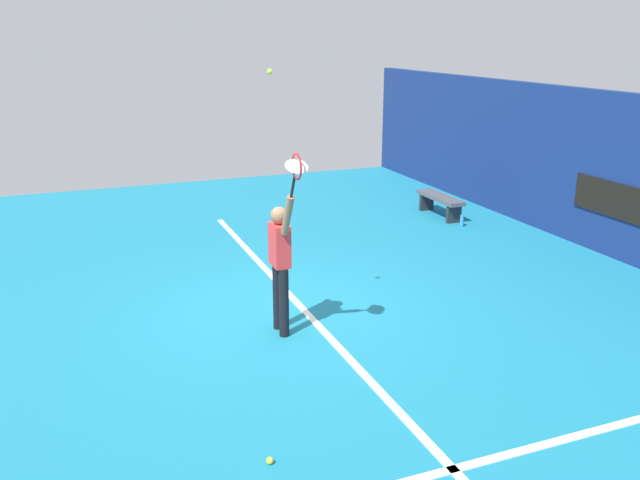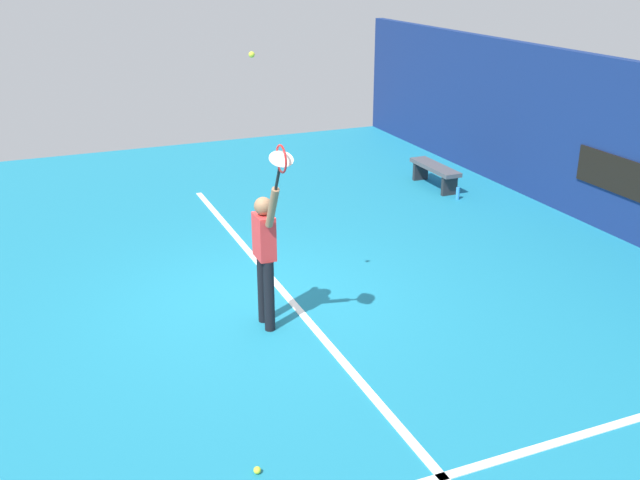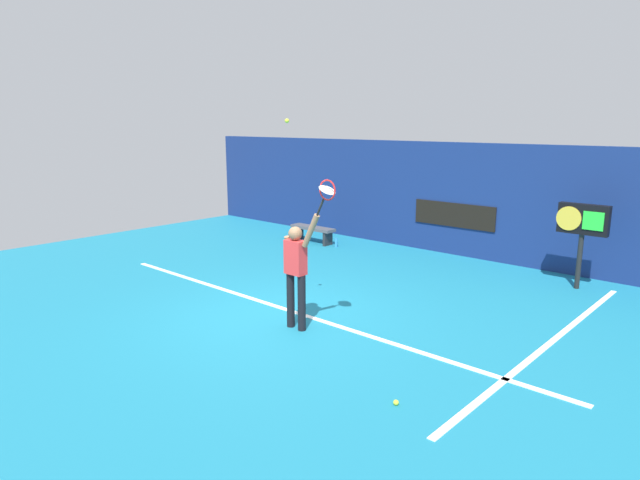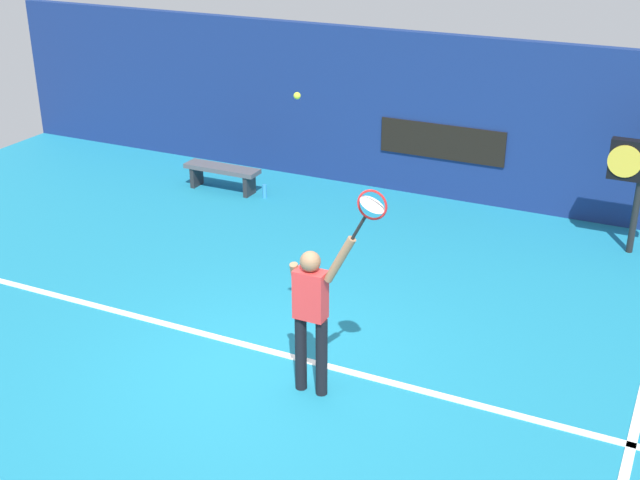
% 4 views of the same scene
% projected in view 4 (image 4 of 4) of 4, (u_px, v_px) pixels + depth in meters
% --- Properties ---
extents(ground_plane, '(18.00, 18.00, 0.00)m').
position_uv_depth(ground_plane, '(269.00, 371.00, 9.66)').
color(ground_plane, teal).
extents(back_wall, '(18.00, 0.20, 2.81)m').
position_uv_depth(back_wall, '(445.00, 118.00, 14.25)').
color(back_wall, navy).
rests_on(back_wall, ground_plane).
extents(sponsor_banner_center, '(2.20, 0.03, 0.60)m').
position_uv_depth(sponsor_banner_center, '(442.00, 142.00, 14.30)').
color(sponsor_banner_center, black).
extents(court_baseline, '(10.00, 0.10, 0.01)m').
position_uv_depth(court_baseline, '(284.00, 355.00, 9.97)').
color(court_baseline, white).
rests_on(court_baseline, ground_plane).
extents(tennis_player, '(0.75, 0.31, 1.95)m').
position_uv_depth(tennis_player, '(311.00, 310.00, 8.89)').
color(tennis_player, black).
rests_on(tennis_player, ground_plane).
extents(tennis_racket, '(0.43, 0.27, 0.61)m').
position_uv_depth(tennis_racket, '(371.00, 208.00, 8.11)').
color(tennis_racket, black).
extents(tennis_ball, '(0.07, 0.07, 0.07)m').
position_uv_depth(tennis_ball, '(297.00, 96.00, 7.96)').
color(tennis_ball, '#CCE033').
extents(court_bench, '(1.40, 0.36, 0.45)m').
position_uv_depth(court_bench, '(222.00, 172.00, 14.92)').
color(court_bench, '#4C4C51').
rests_on(court_bench, ground_plane).
extents(water_bottle, '(0.07, 0.07, 0.24)m').
position_uv_depth(water_bottle, '(265.00, 191.00, 14.67)').
color(water_bottle, '#338CD8').
rests_on(water_bottle, ground_plane).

